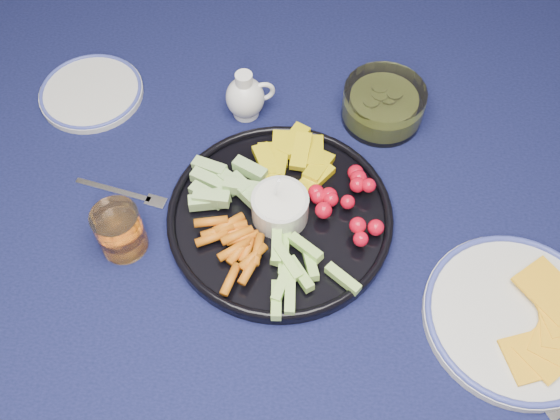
# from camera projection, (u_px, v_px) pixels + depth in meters

# --- Properties ---
(dining_table) EXTENTS (1.67, 1.07, 0.75)m
(dining_table) POSITION_uv_depth(u_px,v_px,m) (270.00, 228.00, 1.03)
(dining_table) COLOR #51321B
(dining_table) RESTS_ON ground
(crudite_platter) EXTENTS (0.33, 0.33, 0.11)m
(crudite_platter) POSITION_uv_depth(u_px,v_px,m) (278.00, 214.00, 0.91)
(crudite_platter) COLOR black
(crudite_platter) RESTS_ON dining_table
(creamer_pitcher) EXTENTS (0.08, 0.06, 0.09)m
(creamer_pitcher) POSITION_uv_depth(u_px,v_px,m) (246.00, 97.00, 1.01)
(creamer_pitcher) COLOR white
(creamer_pitcher) RESTS_ON dining_table
(pickle_bowl) EXTENTS (0.13, 0.13, 0.06)m
(pickle_bowl) POSITION_uv_depth(u_px,v_px,m) (383.00, 106.00, 1.02)
(pickle_bowl) COLOR silver
(pickle_bowl) RESTS_ON dining_table
(cheese_plate) EXTENTS (0.25, 0.25, 0.03)m
(cheese_plate) POSITION_uv_depth(u_px,v_px,m) (517.00, 316.00, 0.83)
(cheese_plate) COLOR silver
(cheese_plate) RESTS_ON dining_table
(juice_tumbler) EXTENTS (0.07, 0.07, 0.08)m
(juice_tumbler) POSITION_uv_depth(u_px,v_px,m) (121.00, 233.00, 0.88)
(juice_tumbler) COLOR silver
(juice_tumbler) RESTS_ON dining_table
(fork_left) EXTENTS (0.15, 0.04, 0.00)m
(fork_left) POSITION_uv_depth(u_px,v_px,m) (128.00, 194.00, 0.95)
(fork_left) COLOR silver
(fork_left) RESTS_ON dining_table
(fork_right) EXTENTS (0.10, 0.14, 0.00)m
(fork_right) POSITION_uv_depth(u_px,v_px,m) (525.00, 373.00, 0.80)
(fork_right) COLOR silver
(fork_right) RESTS_ON dining_table
(side_plate_extra) EXTENTS (0.17, 0.17, 0.01)m
(side_plate_extra) POSITION_uv_depth(u_px,v_px,m) (91.00, 92.00, 1.06)
(side_plate_extra) COLOR silver
(side_plate_extra) RESTS_ON dining_table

